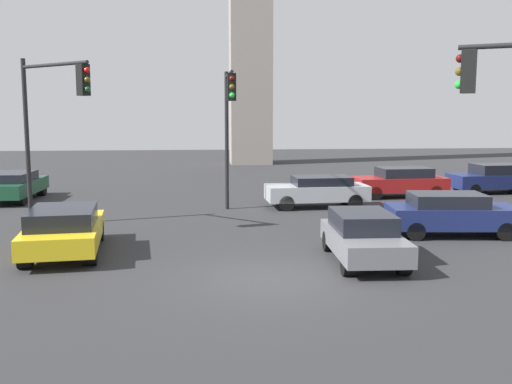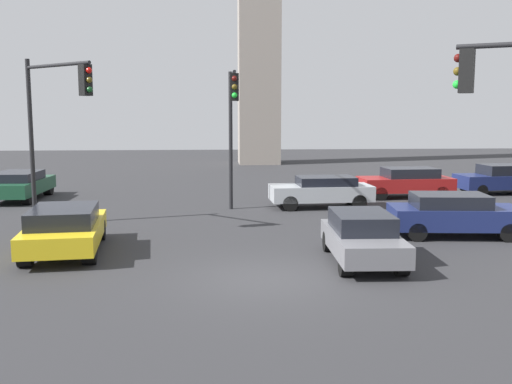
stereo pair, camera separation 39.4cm
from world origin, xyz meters
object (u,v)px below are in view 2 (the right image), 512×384
(car_7, at_px, (362,237))
(car_5, at_px, (454,214))
(car_6, at_px, (322,191))
(car_0, at_px, (406,182))
(traffic_light_1, at_px, (55,109))
(traffic_light_0, at_px, (232,112))
(car_1, at_px, (65,228))
(car_8, at_px, (503,179))
(car_4, at_px, (19,184))

(car_7, bearing_deg, car_5, 130.65)
(car_6, bearing_deg, car_0, -152.15)
(car_5, xyz_separation_m, car_7, (-3.90, -3.11, -0.04))
(car_0, bearing_deg, car_6, 28.00)
(traffic_light_1, height_order, car_7, traffic_light_1)
(traffic_light_0, height_order, car_0, traffic_light_0)
(car_1, bearing_deg, traffic_light_1, 10.65)
(car_5, bearing_deg, car_6, 123.95)
(traffic_light_1, xyz_separation_m, car_1, (1.03, -3.46, -3.50))
(car_0, distance_m, car_1, 17.19)
(traffic_light_1, bearing_deg, car_0, 67.50)
(car_6, distance_m, car_8, 10.69)
(car_5, bearing_deg, car_8, 61.88)
(car_5, bearing_deg, car_7, -135.50)
(car_6, bearing_deg, traffic_light_0, 18.36)
(traffic_light_0, bearing_deg, traffic_light_1, -67.57)
(car_1, distance_m, car_5, 12.43)
(car_8, bearing_deg, car_6, 16.64)
(car_0, distance_m, car_6, 5.40)
(car_7, bearing_deg, car_8, 142.95)
(car_4, xyz_separation_m, car_7, (13.24, -12.57, -0.02))
(car_6, relative_size, car_8, 0.96)
(traffic_light_1, distance_m, car_0, 16.64)
(car_5, relative_size, car_6, 0.99)
(car_7, bearing_deg, car_4, -131.42)
(car_4, distance_m, car_8, 23.86)
(traffic_light_1, distance_m, car_6, 11.46)
(car_1, bearing_deg, car_5, -89.38)
(traffic_light_0, distance_m, car_5, 9.25)
(car_1, relative_size, car_5, 1.08)
(car_1, relative_size, car_4, 1.02)
(car_0, distance_m, car_8, 5.45)
(traffic_light_1, height_order, car_1, traffic_light_1)
(traffic_light_0, relative_size, car_4, 1.24)
(car_5, relative_size, car_8, 0.95)
(car_1, bearing_deg, car_6, -55.80)
(traffic_light_0, xyz_separation_m, car_5, (7.22, -4.70, -3.37))
(car_0, bearing_deg, traffic_light_1, 22.65)
(car_0, distance_m, car_7, 13.16)
(car_6, bearing_deg, car_5, 115.31)
(traffic_light_1, bearing_deg, car_8, 63.80)
(traffic_light_1, bearing_deg, car_4, 159.12)
(traffic_light_0, xyz_separation_m, car_4, (-9.92, 4.76, -3.39))
(car_1, xyz_separation_m, car_5, (12.34, 1.44, 0.02))
(traffic_light_0, relative_size, car_7, 1.44)
(car_1, xyz_separation_m, car_4, (-4.79, 10.89, -0.00))
(car_5, distance_m, car_6, 7.03)
(car_6, bearing_deg, car_4, -15.93)
(traffic_light_1, xyz_separation_m, car_7, (9.48, -5.13, -3.52))
(car_5, height_order, car_6, car_5)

